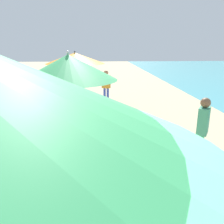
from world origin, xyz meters
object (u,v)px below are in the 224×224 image
umbrella_second (69,68)px  person_walking_mid (203,126)px  person_walking_near (106,84)px  lounger_second_shoreside (104,147)px  lounger_second_inland (112,209)px  beach_ball (41,108)px  cooler_box (49,135)px  umbrella_farthest (75,58)px  lounger_farthest_inland (99,123)px  lounger_farthest_shoreside (91,107)px

umbrella_second → person_walking_mid: (2.90, 0.43, -1.36)m
person_walking_near → lounger_second_shoreside: bearing=23.9°
lounger_second_inland → beach_ball: bearing=-80.2°
person_walking_near → cooler_box: bearing=2.2°
umbrella_farthest → lounger_farthest_inland: umbrella_farthest is taller
lounger_second_shoreside → lounger_farthest_shoreside: bearing=-83.4°
person_walking_near → beach_ball: person_walking_near is taller
umbrella_farthest → lounger_farthest_shoreside: (0.47, 1.14, -2.05)m
lounger_second_shoreside → lounger_second_inland: lounger_second_inland is taller
lounger_second_shoreside → lounger_second_inland: 2.36m
umbrella_second → umbrella_farthest: size_ratio=1.03×
umbrella_second → lounger_farthest_shoreside: (0.25, 4.83, -2.08)m
lounger_second_shoreside → cooler_box: (-1.64, 1.19, -0.09)m
lounger_farthest_inland → beach_ball: lounger_farthest_inland is taller
lounger_second_inland → person_walking_near: bearing=-103.2°
lounger_farthest_shoreside → person_walking_near: 1.86m
lounger_farthest_inland → lounger_second_inland: bearing=85.6°
umbrella_farthest → person_walking_near: size_ratio=1.58×
lounger_farthest_inland → person_walking_near: person_walking_near is taller
lounger_farthest_shoreside → cooler_box: 2.86m
lounger_farthest_shoreside → person_walking_mid: size_ratio=0.85×
person_walking_near → person_walking_mid: person_walking_mid is taller
umbrella_farthest → lounger_farthest_shoreside: size_ratio=1.82×
umbrella_farthest → umbrella_second: bearing=-86.6°
lounger_farthest_inland → beach_ball: 3.62m
lounger_second_inland → cooler_box: lounger_second_inland is taller
lounger_farthest_shoreside → lounger_second_inland: bearing=105.5°
umbrella_farthest → cooler_box: (-0.75, -1.44, -2.18)m
lounger_farthest_shoreside → person_walking_mid: 5.19m
lounger_second_shoreside → person_walking_near: size_ratio=0.80×
lounger_second_shoreside → beach_ball: 5.08m
umbrella_second → person_walking_near: bearing=81.7°
umbrella_farthest → lounger_farthest_shoreside: umbrella_farthest is taller
person_walking_mid → beach_ball: size_ratio=5.90×
person_walking_near → beach_ball: 3.14m
lounger_second_shoreside → lounger_farthest_shoreside: lounger_farthest_shoreside is taller
umbrella_second → cooler_box: 3.30m
umbrella_farthest → lounger_second_shoreside: bearing=-71.3°
umbrella_second → person_walking_near: size_ratio=1.63×
person_walking_near → umbrella_farthest: bearing=3.7°
umbrella_second → person_walking_near: (0.93, 6.41, -1.38)m
lounger_second_inland → lounger_farthest_inland: (-0.17, 4.08, 0.02)m
lounger_second_shoreside → person_walking_mid: 2.43m
lounger_second_shoreside → lounger_farthest_inland: bearing=-85.4°
lounger_farthest_shoreside → beach_ball: (-2.18, 0.59, -0.15)m
lounger_second_inland → beach_ball: lounger_second_inland is taller
cooler_box → beach_ball: 3.32m
person_walking_mid → beach_ball: (-4.82, 5.00, -0.87)m
lounger_farthest_shoreside → cooler_box: lounger_farthest_shoreside is taller
umbrella_second → cooler_box: (-0.96, 2.25, -2.21)m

